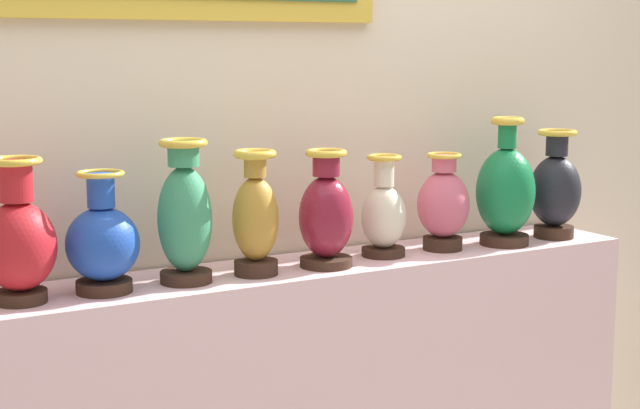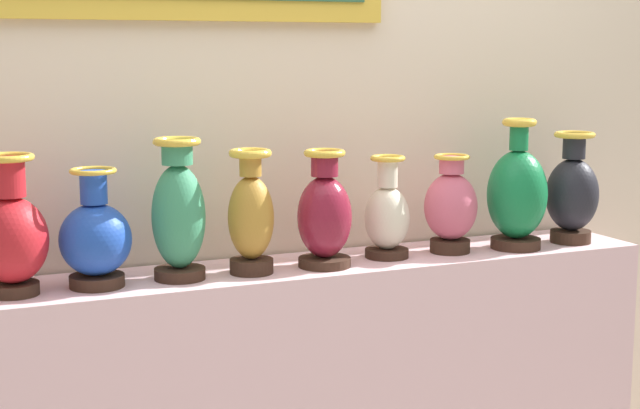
{
  "view_description": "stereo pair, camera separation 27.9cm",
  "coord_description": "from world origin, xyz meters",
  "px_view_note": "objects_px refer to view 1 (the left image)",
  "views": [
    {
      "loc": [
        -1.35,
        -2.4,
        1.63
      ],
      "look_at": [
        0.0,
        0.0,
        1.19
      ],
      "focal_mm": 54.43,
      "sensor_mm": 36.0,
      "label": 1
    },
    {
      "loc": [
        -1.1,
        -2.53,
        1.63
      ],
      "look_at": [
        0.0,
        0.0,
        1.19
      ],
      "focal_mm": 54.43,
      "sensor_mm": 36.0,
      "label": 2
    }
  ],
  "objects_px": {
    "vase_emerald": "(506,192)",
    "vase_onyx": "(555,190)",
    "vase_burgundy": "(326,215)",
    "vase_sapphire": "(103,243)",
    "vase_ochre": "(256,218)",
    "vase_jade": "(185,217)",
    "vase_ivory": "(384,215)",
    "vase_rose": "(443,205)",
    "vase_crimson": "(19,241)"
  },
  "relations": [
    {
      "from": "vase_ivory",
      "to": "vase_sapphire",
      "type": "bearing_deg",
      "value": -178.72
    },
    {
      "from": "vase_sapphire",
      "to": "vase_rose",
      "type": "relative_size",
      "value": 1.04
    },
    {
      "from": "vase_onyx",
      "to": "vase_jade",
      "type": "bearing_deg",
      "value": 179.45
    },
    {
      "from": "vase_jade",
      "to": "vase_ochre",
      "type": "height_order",
      "value": "vase_jade"
    },
    {
      "from": "vase_ochre",
      "to": "vase_ivory",
      "type": "distance_m",
      "value": 0.44
    },
    {
      "from": "vase_jade",
      "to": "vase_ivory",
      "type": "distance_m",
      "value": 0.65
    },
    {
      "from": "vase_ivory",
      "to": "vase_rose",
      "type": "height_order",
      "value": "vase_ivory"
    },
    {
      "from": "vase_sapphire",
      "to": "vase_emerald",
      "type": "distance_m",
      "value": 1.3
    },
    {
      "from": "vase_jade",
      "to": "vase_burgundy",
      "type": "bearing_deg",
      "value": -2.22
    },
    {
      "from": "vase_crimson",
      "to": "vase_ivory",
      "type": "height_order",
      "value": "vase_crimson"
    },
    {
      "from": "vase_burgundy",
      "to": "vase_onyx",
      "type": "height_order",
      "value": "vase_onyx"
    },
    {
      "from": "vase_sapphire",
      "to": "vase_onyx",
      "type": "distance_m",
      "value": 1.51
    },
    {
      "from": "vase_ochre",
      "to": "vase_crimson",
      "type": "bearing_deg",
      "value": 178.97
    },
    {
      "from": "vase_crimson",
      "to": "vase_jade",
      "type": "distance_m",
      "value": 0.43
    },
    {
      "from": "vase_burgundy",
      "to": "vase_emerald",
      "type": "relative_size",
      "value": 0.83
    },
    {
      "from": "vase_crimson",
      "to": "vase_rose",
      "type": "height_order",
      "value": "vase_crimson"
    },
    {
      "from": "vase_sapphire",
      "to": "vase_rose",
      "type": "bearing_deg",
      "value": 0.43
    },
    {
      "from": "vase_ivory",
      "to": "vase_burgundy",
      "type": "bearing_deg",
      "value": -170.04
    },
    {
      "from": "vase_burgundy",
      "to": "vase_onyx",
      "type": "distance_m",
      "value": 0.87
    },
    {
      "from": "vase_jade",
      "to": "vase_burgundy",
      "type": "xyz_separation_m",
      "value": [
        0.42,
        -0.02,
        -0.03
      ]
    },
    {
      "from": "vase_burgundy",
      "to": "vase_rose",
      "type": "relative_size",
      "value": 1.12
    },
    {
      "from": "vase_ochre",
      "to": "vase_burgundy",
      "type": "distance_m",
      "value": 0.22
    },
    {
      "from": "vase_jade",
      "to": "vase_ochre",
      "type": "relative_size",
      "value": 1.11
    },
    {
      "from": "vase_emerald",
      "to": "vase_burgundy",
      "type": "bearing_deg",
      "value": 179.54
    },
    {
      "from": "vase_crimson",
      "to": "vase_sapphire",
      "type": "xyz_separation_m",
      "value": [
        0.21,
        0.0,
        -0.02
      ]
    },
    {
      "from": "vase_rose",
      "to": "vase_ochre",
      "type": "bearing_deg",
      "value": -178.07
    },
    {
      "from": "vase_crimson",
      "to": "vase_jade",
      "type": "xyz_separation_m",
      "value": [
        0.43,
        -0.0,
        0.02
      ]
    },
    {
      "from": "vase_emerald",
      "to": "vase_sapphire",
      "type": "bearing_deg",
      "value": 178.9
    },
    {
      "from": "vase_sapphire",
      "to": "vase_ochre",
      "type": "xyz_separation_m",
      "value": [
        0.42,
        -0.01,
        0.03
      ]
    },
    {
      "from": "vase_crimson",
      "to": "vase_rose",
      "type": "xyz_separation_m",
      "value": [
        1.29,
        0.01,
        -0.01
      ]
    },
    {
      "from": "vase_jade",
      "to": "vase_sapphire",
      "type": "bearing_deg",
      "value": 179.19
    },
    {
      "from": "vase_sapphire",
      "to": "vase_ivory",
      "type": "height_order",
      "value": "vase_sapphire"
    },
    {
      "from": "vase_emerald",
      "to": "vase_onyx",
      "type": "height_order",
      "value": "vase_emerald"
    },
    {
      "from": "vase_rose",
      "to": "vase_onyx",
      "type": "height_order",
      "value": "vase_onyx"
    },
    {
      "from": "vase_rose",
      "to": "vase_sapphire",
      "type": "bearing_deg",
      "value": -179.57
    },
    {
      "from": "vase_emerald",
      "to": "vase_ochre",
      "type": "bearing_deg",
      "value": 179.29
    },
    {
      "from": "vase_sapphire",
      "to": "vase_ochre",
      "type": "relative_size",
      "value": 0.9
    },
    {
      "from": "vase_jade",
      "to": "vase_burgundy",
      "type": "height_order",
      "value": "vase_jade"
    },
    {
      "from": "vase_ivory",
      "to": "vase_rose",
      "type": "bearing_deg",
      "value": -3.04
    },
    {
      "from": "vase_crimson",
      "to": "vase_ivory",
      "type": "relative_size",
      "value": 1.18
    },
    {
      "from": "vase_burgundy",
      "to": "vase_ivory",
      "type": "bearing_deg",
      "value": 9.96
    },
    {
      "from": "vase_sapphire",
      "to": "vase_onyx",
      "type": "bearing_deg",
      "value": -0.59
    },
    {
      "from": "vase_ivory",
      "to": "vase_emerald",
      "type": "bearing_deg",
      "value": -5.85
    },
    {
      "from": "vase_sapphire",
      "to": "vase_burgundy",
      "type": "xyz_separation_m",
      "value": [
        0.64,
        -0.02,
        0.02
      ]
    },
    {
      "from": "vase_sapphire",
      "to": "vase_ivory",
      "type": "distance_m",
      "value": 0.87
    },
    {
      "from": "vase_emerald",
      "to": "vase_onyx",
      "type": "relative_size",
      "value": 1.14
    },
    {
      "from": "vase_ivory",
      "to": "vase_emerald",
      "type": "relative_size",
      "value": 0.75
    },
    {
      "from": "vase_onyx",
      "to": "vase_emerald",
      "type": "bearing_deg",
      "value": -177.57
    },
    {
      "from": "vase_crimson",
      "to": "vase_ochre",
      "type": "distance_m",
      "value": 0.63
    },
    {
      "from": "vase_sapphire",
      "to": "vase_emerald",
      "type": "xyz_separation_m",
      "value": [
        1.3,
        -0.02,
        0.04
      ]
    }
  ]
}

